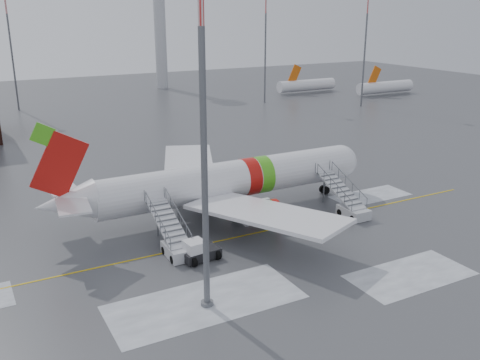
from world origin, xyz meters
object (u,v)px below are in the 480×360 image
light_mast_near (204,133)px  airliner (222,182)px  airstair_fwd (349,205)px  pushback_tug (199,251)px  airstair_aft (175,242)px

light_mast_near → airliner: bearing=59.9°
airstair_fwd → pushback_tug: size_ratio=2.31×
airliner → airstair_fwd: (11.08, -6.54, -2.35)m
airliner → pushback_tug: bearing=-127.1°
pushback_tug → light_mast_near: (-2.42, -6.84, 11.71)m
airliner → light_mast_near: (-9.01, -15.54, 9.09)m
airstair_fwd → light_mast_near: size_ratio=0.32×
airliner → light_mast_near: light_mast_near is taller
airstair_aft → light_mast_near: size_ratio=0.32×
airstair_fwd → airstair_aft: bearing=180.0°
airstair_fwd → pushback_tug: airstair_fwd is taller
pushback_tug → airstair_aft: bearing=120.3°
pushback_tug → light_mast_near: 13.77m
airstair_fwd → airstair_aft: (-18.94, 0.00, 0.00)m
pushback_tug → light_mast_near: bearing=-109.5°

